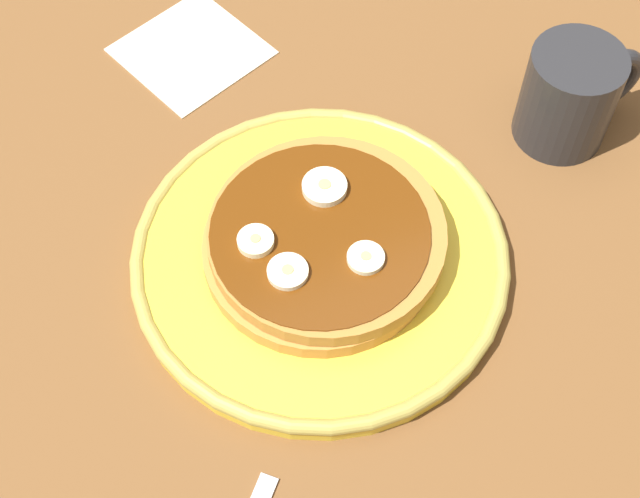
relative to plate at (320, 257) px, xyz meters
The scene contains 9 objects.
ground_plane 2.55cm from the plate, ahead, with size 140.00×140.00×3.00cm, color brown.
plate is the anchor object (origin of this frame).
pancake_stack 2.06cm from the plate, 50.23° to the right, with size 17.95×17.74×2.93cm.
banana_slice_0 5.28cm from the plate, 59.25° to the left, with size 3.34×3.34×0.84cm.
banana_slice_1 5.41cm from the plate, 62.14° to the right, with size 2.66×2.66×0.71cm.
banana_slice_2 5.96cm from the plate, 166.69° to the left, with size 2.64×2.64×0.82cm.
banana_slice_3 5.52cm from the plate, 148.29° to the right, with size 2.90×2.90×0.71cm.
coffee_mug 24.23cm from the plate, ahead, with size 10.75×7.51×8.49cm.
napkin 24.86cm from the plate, 91.71° to the left, with size 11.00×11.00×0.30cm, color beige.
Camera 1 is at (-15.55, -32.43, 59.12)cm, focal length 51.38 mm.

